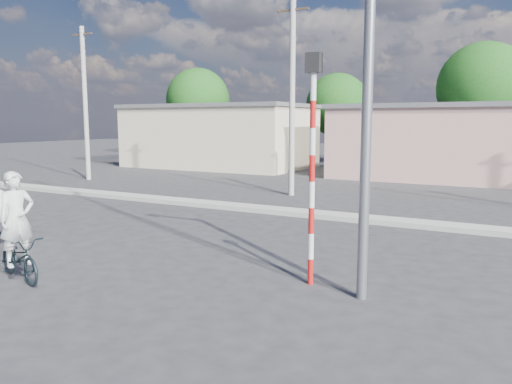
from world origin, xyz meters
The scene contains 8 objects.
ground_plane centered at (0.00, 0.00, 0.00)m, with size 120.00×120.00×0.00m, color #29292C.
median centered at (0.00, 8.00, 0.08)m, with size 40.00×0.80×0.16m, color #99968E.
bicycle centered at (-1.96, -1.01, 0.45)m, with size 0.59×1.70×0.89m, color black.
cyclist centered at (-1.96, -1.01, 0.93)m, with size 0.68×0.45×1.87m, color silver.
traffic_pole centered at (3.20, 1.50, 2.59)m, with size 0.28×0.18×4.36m.
streetlight centered at (4.14, 1.20, 4.96)m, with size 2.34×0.22×9.00m.
building_row centered at (1.10, 22.00, 2.13)m, with size 37.80×7.30×4.44m.
utility_poles centered at (3.25, 12.00, 4.07)m, with size 35.40×0.24×8.00m.
Camera 1 is at (6.72, -7.18, 3.12)m, focal length 35.00 mm.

